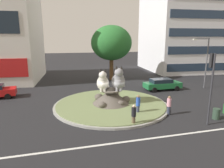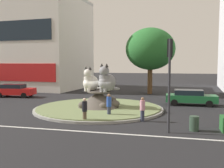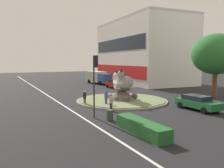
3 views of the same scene
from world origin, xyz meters
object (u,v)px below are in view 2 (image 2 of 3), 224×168
at_px(sedan_on_far_lane, 190,97).
at_px(traffic_light_mast, 170,68).
at_px(shophouse_block, 7,45).
at_px(broadleaf_tree_behind_island, 150,49).
at_px(cat_statue_grey, 107,81).
at_px(pedestrian_black_shirt, 85,110).
at_px(pedestrian_blue_shirt, 109,105).
at_px(pedestrian_pink_shirt, 142,109).
at_px(hatchback_near_shophouse, 15,90).
at_px(cat_statue_white, 90,82).
at_px(litter_bin, 194,124).

bearing_deg(sedan_on_far_lane, traffic_light_mast, -99.80).
height_order(shophouse_block, broadleaf_tree_behind_island, shophouse_block).
relative_size(cat_statue_grey, pedestrian_black_shirt, 1.41).
bearing_deg(shophouse_block, traffic_light_mast, -36.24).
bearing_deg(pedestrian_blue_shirt, sedan_on_far_lane, 130.03).
distance_m(traffic_light_mast, broadleaf_tree_behind_island, 19.14).
height_order(pedestrian_black_shirt, pedestrian_blue_shirt, pedestrian_blue_shirt).
xyz_separation_m(pedestrian_black_shirt, pedestrian_blue_shirt, (1.18, 2.09, 0.04)).
height_order(traffic_light_mast, pedestrian_pink_shirt, traffic_light_mast).
xyz_separation_m(shophouse_block, pedestrian_black_shirt, (21.81, -22.20, -6.23)).
bearing_deg(shophouse_block, cat_statue_grey, -33.88).
relative_size(cat_statue_grey, pedestrian_pink_shirt, 1.42).
relative_size(pedestrian_black_shirt, hatchback_near_shophouse, 0.36).
bearing_deg(sedan_on_far_lane, cat_statue_white, -153.82).
xyz_separation_m(cat_statue_white, hatchback_near_shophouse, (-11.36, 5.52, -1.61)).
bearing_deg(cat_statue_grey, sedan_on_far_lane, 133.74).
relative_size(cat_statue_grey, pedestrian_blue_shirt, 1.35).
height_order(cat_statue_white, pedestrian_pink_shirt, cat_statue_white).
xyz_separation_m(cat_statue_grey, pedestrian_pink_shirt, (3.53, -3.57, -1.63)).
bearing_deg(hatchback_near_shophouse, sedan_on_far_lane, -8.80).
bearing_deg(broadleaf_tree_behind_island, traffic_light_mast, -81.37).
bearing_deg(pedestrian_pink_shirt, litter_bin, 103.81).
bearing_deg(pedestrian_blue_shirt, hatchback_near_shophouse, -131.36).
relative_size(traffic_light_mast, hatchback_near_shophouse, 1.15).
distance_m(cat_statue_white, pedestrian_black_shirt, 5.52).
bearing_deg(traffic_light_mast, cat_statue_grey, 40.68).
bearing_deg(broadleaf_tree_behind_island, pedestrian_blue_shirt, -95.80).
xyz_separation_m(shophouse_block, litter_bin, (28.93, -22.61, -6.69)).
height_order(pedestrian_blue_shirt, litter_bin, pedestrian_blue_shirt).
bearing_deg(shophouse_block, litter_bin, -33.90).
xyz_separation_m(cat_statue_grey, litter_bin, (6.87, -5.38, -2.07)).
relative_size(cat_statue_white, sedan_on_far_lane, 0.46).
bearing_deg(cat_statue_grey, broadleaf_tree_behind_island, -179.25).
relative_size(pedestrian_pink_shirt, sedan_on_far_lane, 0.36).
relative_size(pedestrian_black_shirt, pedestrian_pink_shirt, 1.00).
height_order(pedestrian_pink_shirt, hatchback_near_shophouse, pedestrian_pink_shirt).
height_order(cat_statue_grey, traffic_light_mast, traffic_light_mast).
relative_size(pedestrian_blue_shirt, litter_bin, 1.99).
height_order(cat_statue_white, litter_bin, cat_statue_white).
bearing_deg(cat_statue_grey, litter_bin, 63.88).
bearing_deg(cat_statue_grey, traffic_light_mast, 53.44).
height_order(pedestrian_pink_shirt, pedestrian_blue_shirt, pedestrian_blue_shirt).
height_order(traffic_light_mast, shophouse_block, shophouse_block).
xyz_separation_m(pedestrian_black_shirt, pedestrian_pink_shirt, (3.78, 1.40, -0.01)).
relative_size(cat_statue_white, broadleaf_tree_behind_island, 0.25).
bearing_deg(broadleaf_tree_behind_island, sedan_on_far_lane, -60.48).
bearing_deg(sedan_on_far_lane, pedestrian_black_shirt, -128.26).
xyz_separation_m(pedestrian_black_shirt, hatchback_near_shophouse, (-12.64, 10.68, -0.09)).
bearing_deg(sedan_on_far_lane, pedestrian_pink_shirt, -114.55).
height_order(cat_statue_grey, pedestrian_blue_shirt, cat_statue_grey).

